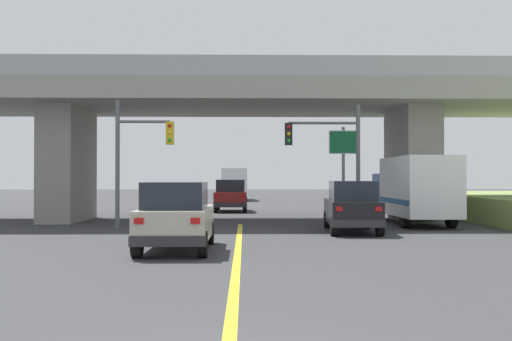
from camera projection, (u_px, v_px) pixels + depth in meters
ground at (241, 221)px, 30.17m from camera, size 160.00×160.00×0.00m
overpass_bridge at (241, 114)px, 30.24m from camera, size 33.27×8.19×7.50m
lane_divider_stripe at (238, 254)px, 16.96m from camera, size 0.20×21.63×0.01m
suv_lead at (176, 216)px, 17.71m from camera, size 2.00×4.48×2.02m
suv_crossing at (352, 206)px, 23.76m from camera, size 2.19×4.73×2.02m
box_truck at (414, 189)px, 27.78m from camera, size 2.33×7.43×3.08m
sedan_oncoming at (231, 196)px, 38.29m from camera, size 2.05×4.26×2.02m
traffic_signal_nearside at (332, 150)px, 26.09m from camera, size 3.26×0.36×5.30m
traffic_signal_farside at (137, 150)px, 25.17m from camera, size 2.43×0.36×5.38m
highway_sign at (343, 154)px, 27.47m from camera, size 1.34×0.17×4.46m
semi_truck_distant at (235, 184)px, 57.37m from camera, size 2.33×6.88×3.00m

